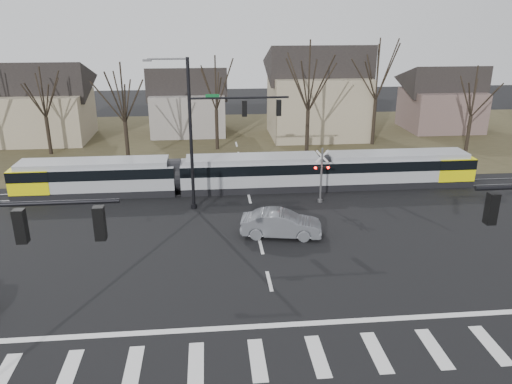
{
  "coord_description": "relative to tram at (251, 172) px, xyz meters",
  "views": [
    {
      "loc": [
        -2.82,
        -20.07,
        12.82
      ],
      "look_at": [
        0.0,
        9.0,
        2.3
      ],
      "focal_mm": 35.0,
      "sensor_mm": 36.0,
      "label": 1
    }
  ],
  "objects": [
    {
      "name": "house_a",
      "position": [
        -20.26,
        18.0,
        3.03
      ],
      "size": [
        9.72,
        8.64,
        8.6
      ],
      "color": "gray",
      "rests_on": "ground"
    },
    {
      "name": "rail_crossing_signal",
      "position": [
        4.74,
        -3.21,
        0.45
      ],
      "size": [
        1.08,
        0.36,
        4.0
      ],
      "color": "#59595B",
      "rests_on": "ground"
    },
    {
      "name": "crosswalk",
      "position": [
        -0.26,
        -20.0,
        -1.43
      ],
      "size": [
        27.0,
        2.6,
        0.01
      ],
      "color": "silver",
      "rests_on": "ground"
    },
    {
      "name": "tree_row",
      "position": [
        1.74,
        10.0,
        3.56
      ],
      "size": [
        59.2,
        7.2,
        10.0
      ],
      "color": "black",
      "rests_on": "ground"
    },
    {
      "name": "rail_pair",
      "position": [
        -0.26,
        -0.2,
        -1.41
      ],
      "size": [
        90.0,
        1.52,
        0.06
      ],
      "color": "#59595E",
      "rests_on": "ground"
    },
    {
      "name": "house_b",
      "position": [
        -5.26,
        20.0,
        2.53
      ],
      "size": [
        8.64,
        7.56,
        7.65
      ],
      "color": "gray",
      "rests_on": "ground"
    },
    {
      "name": "grass_verge",
      "position": [
        -0.26,
        16.0,
        -1.43
      ],
      "size": [
        140.0,
        28.0,
        0.01
      ],
      "primitive_type": "cube",
      "color": "#38331E",
      "rests_on": "ground"
    },
    {
      "name": "tram",
      "position": [
        0.0,
        0.0,
        0.0
      ],
      "size": [
        34.75,
        2.58,
        2.63
      ],
      "color": "gray",
      "rests_on": "ground"
    },
    {
      "name": "house_c",
      "position": [
        8.74,
        17.0,
        3.8
      ],
      "size": [
        10.8,
        8.64,
        10.1
      ],
      "color": "gray",
      "rests_on": "ground"
    },
    {
      "name": "signal_pole_far",
      "position": [
        -2.67,
        -3.5,
        4.26
      ],
      "size": [
        9.28,
        0.44,
        10.2
      ],
      "color": "black",
      "rests_on": "ground"
    },
    {
      "name": "lane_dashes",
      "position": [
        -0.26,
        -0.0,
        -1.43
      ],
      "size": [
        0.18,
        30.0,
        0.01
      ],
      "color": "silver",
      "rests_on": "ground"
    },
    {
      "name": "ground",
      "position": [
        -0.26,
        -16.0,
        -1.44
      ],
      "size": [
        140.0,
        140.0,
        0.0
      ],
      "primitive_type": "plane",
      "color": "black"
    },
    {
      "name": "stop_line",
      "position": [
        -0.26,
        -17.8,
        -1.43
      ],
      "size": [
        28.0,
        0.35,
        0.01
      ],
      "primitive_type": "cube",
      "color": "silver",
      "rests_on": "ground"
    },
    {
      "name": "sedan",
      "position": [
        1.11,
        -8.65,
        -0.64
      ],
      "size": [
        3.44,
        5.46,
        1.6
      ],
      "primitive_type": "imported",
      "rotation": [
        0.0,
        0.0,
        1.39
      ],
      "color": "slate",
      "rests_on": "ground"
    },
    {
      "name": "house_d",
      "position": [
        23.74,
        19.0,
        2.53
      ],
      "size": [
        8.64,
        7.56,
        7.65
      ],
      "color": "brown",
      "rests_on": "ground"
    }
  ]
}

